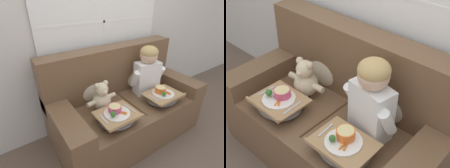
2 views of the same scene
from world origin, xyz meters
The scene contains 9 objects.
ground_plane centered at (0.00, 0.00, 0.00)m, with size 14.00×14.00×0.00m, color brown.
wall_back_with_window centered at (0.00, 0.52, 1.30)m, with size 8.00×0.08×2.60m.
couch centered at (0.00, 0.07, 0.37)m, with size 1.71×0.86×1.04m.
throw_pillow_behind_child centered at (0.32, 0.25, 0.64)m, with size 0.36×0.17×0.37m.
throw_pillow_behind_teddy centered at (-0.32, 0.25, 0.64)m, with size 0.34×0.16×0.35m.
child_figure centered at (0.32, 0.04, 0.79)m, with size 0.43×0.24×0.59m.
teddy_bear centered at (-0.32, 0.04, 0.61)m, with size 0.35×0.24×0.32m.
lap_tray_child centered at (0.32, -0.23, 0.53)m, with size 0.40×0.31×0.18m.
lap_tray_teddy centered at (-0.32, -0.23, 0.53)m, with size 0.38×0.32×0.18m.
Camera 1 is at (-1.10, -1.28, 1.59)m, focal length 28.00 mm.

